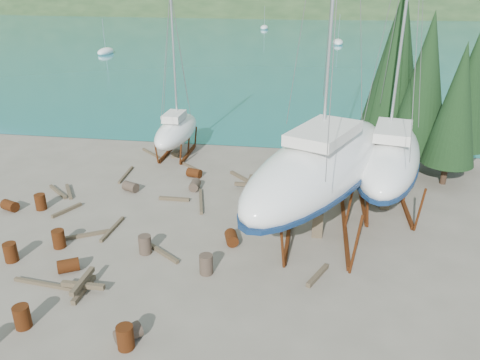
# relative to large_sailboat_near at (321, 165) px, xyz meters

# --- Properties ---
(ground) EXTENTS (600.00, 600.00, 0.00)m
(ground) POSITION_rel_large_sailboat_near_xyz_m (-6.39, -3.09, -3.42)
(ground) COLOR #645C4F
(ground) RESTS_ON ground
(bay_water) EXTENTS (700.00, 700.00, 0.00)m
(bay_water) POSITION_rel_large_sailboat_near_xyz_m (-6.39, 311.91, -3.41)
(bay_water) COLOR #177177
(bay_water) RESTS_ON ground
(far_hill) EXTENTS (800.00, 360.00, 110.00)m
(far_hill) POSITION_rel_large_sailboat_near_xyz_m (-6.39, 316.91, -3.42)
(far_hill) COLOR #1E341A
(far_hill) RESTS_ON ground
(far_house_left) EXTENTS (6.60, 5.60, 5.60)m
(far_house_left) POSITION_rel_large_sailboat_near_xyz_m (-66.39, 186.91, -0.49)
(far_house_left) COLOR beige
(far_house_left) RESTS_ON ground
(far_house_center) EXTENTS (6.60, 5.60, 5.60)m
(far_house_center) POSITION_rel_large_sailboat_near_xyz_m (-26.39, 186.91, -0.49)
(far_house_center) COLOR beige
(far_house_center) RESTS_ON ground
(far_house_right) EXTENTS (6.60, 5.60, 5.60)m
(far_house_right) POSITION_rel_large_sailboat_near_xyz_m (23.61, 186.91, -0.49)
(far_house_right) COLOR beige
(far_house_right) RESTS_ON ground
(cypress_near_right) EXTENTS (3.60, 3.60, 10.00)m
(cypress_near_right) POSITION_rel_large_sailboat_near_xyz_m (6.11, 8.91, 2.37)
(cypress_near_right) COLOR black
(cypress_near_right) RESTS_ON ground
(cypress_mid_right) EXTENTS (3.06, 3.06, 8.50)m
(cypress_mid_right) POSITION_rel_large_sailboat_near_xyz_m (7.61, 6.91, 1.50)
(cypress_mid_right) COLOR black
(cypress_mid_right) RESTS_ON ground
(cypress_back_left) EXTENTS (4.14, 4.14, 11.50)m
(cypress_back_left) POSITION_rel_large_sailboat_near_xyz_m (4.61, 10.91, 3.24)
(cypress_back_left) COLOR black
(cypress_back_left) RESTS_ON ground
(cypress_far_right) EXTENTS (3.24, 3.24, 9.00)m
(cypress_far_right) POSITION_rel_large_sailboat_near_xyz_m (9.11, 9.91, 1.79)
(cypress_far_right) COLOR black
(cypress_far_right) RESTS_ON ground
(moored_boat_left) EXTENTS (2.00, 5.00, 6.05)m
(moored_boat_left) POSITION_rel_large_sailboat_near_xyz_m (-36.39, 56.91, -3.03)
(moored_boat_left) COLOR white
(moored_boat_left) RESTS_ON ground
(moored_boat_mid) EXTENTS (2.00, 5.00, 6.05)m
(moored_boat_mid) POSITION_rel_large_sailboat_near_xyz_m (3.61, 76.91, -3.03)
(moored_boat_mid) COLOR white
(moored_boat_mid) RESTS_ON ground
(moored_boat_far) EXTENTS (2.00, 5.00, 6.05)m
(moored_boat_far) POSITION_rel_large_sailboat_near_xyz_m (-14.39, 106.91, -3.03)
(moored_boat_far) COLOR white
(moored_boat_far) RESTS_ON ground
(large_sailboat_near) EXTENTS (9.05, 13.94, 21.25)m
(large_sailboat_near) POSITION_rel_large_sailboat_near_xyz_m (0.00, 0.00, 0.00)
(large_sailboat_near) COLOR white
(large_sailboat_near) RESTS_ON ground
(large_sailboat_far) EXTENTS (5.27, 11.44, 17.45)m
(large_sailboat_far) POSITION_rel_large_sailboat_near_xyz_m (3.62, 3.50, -0.57)
(large_sailboat_far) COLOR white
(large_sailboat_far) RESTS_ON ground
(small_sailboat_shore) EXTENTS (2.34, 6.99, 11.11)m
(small_sailboat_shore) POSITION_rel_large_sailboat_near_xyz_m (-9.95, 9.36, -1.58)
(small_sailboat_shore) COLOR white
(small_sailboat_shore) RESTS_ON ground
(worker) EXTENTS (0.50, 0.64, 1.56)m
(worker) POSITION_rel_large_sailboat_near_xyz_m (-3.48, -0.47, -2.64)
(worker) COLOR #1A1354
(worker) RESTS_ON ground
(drum_0) EXTENTS (0.58, 0.58, 0.88)m
(drum_0) POSITION_rel_large_sailboat_near_xyz_m (-13.37, -5.19, -2.98)
(drum_0) COLOR #5B250F
(drum_0) RESTS_ON ground
(drum_1) EXTENTS (1.02, 1.04, 0.58)m
(drum_1) POSITION_rel_large_sailboat_near_xyz_m (-6.38, -9.15, -3.13)
(drum_1) COLOR #2D2823
(drum_1) RESTS_ON ground
(drum_2) EXTENTS (1.03, 0.85, 0.58)m
(drum_2) POSITION_rel_large_sailboat_near_xyz_m (-16.44, -0.64, -3.13)
(drum_2) COLOR #5B250F
(drum_2) RESTS_ON ground
(drum_4) EXTENTS (1.01, 0.81, 0.58)m
(drum_4) POSITION_rel_large_sailboat_near_xyz_m (-7.74, 5.48, -3.13)
(drum_4) COLOR #5B250F
(drum_4) RESTS_ON ground
(drum_5) EXTENTS (0.58, 0.58, 0.88)m
(drum_5) POSITION_rel_large_sailboat_near_xyz_m (-7.73, -3.63, -2.98)
(drum_5) COLOR #2D2823
(drum_5) RESTS_ON ground
(drum_6) EXTENTS (0.82, 1.01, 0.58)m
(drum_6) POSITION_rel_large_sailboat_near_xyz_m (-3.99, -2.17, -3.13)
(drum_6) COLOR #5B250F
(drum_6) RESTS_ON ground
(drum_7) EXTENTS (0.58, 0.58, 0.88)m
(drum_7) POSITION_rel_large_sailboat_near_xyz_m (-6.33, -9.51, -2.98)
(drum_7) COLOR #5B250F
(drum_7) RESTS_ON ground
(drum_8) EXTENTS (0.58, 0.58, 0.88)m
(drum_8) POSITION_rel_large_sailboat_near_xyz_m (-14.87, -0.23, -2.98)
(drum_8) COLOR #5B250F
(drum_8) RESTS_ON ground
(drum_9) EXTENTS (1.04, 0.88, 0.58)m
(drum_9) POSITION_rel_large_sailboat_near_xyz_m (-10.93, 2.80, -3.13)
(drum_9) COLOR #2D2823
(drum_9) RESTS_ON ground
(drum_11) EXTENTS (0.60, 0.89, 0.58)m
(drum_11) POSITION_rel_large_sailboat_near_xyz_m (-7.23, 3.65, -3.13)
(drum_11) COLOR #2D2823
(drum_11) RESTS_ON ground
(drum_12) EXTENTS (1.05, 0.94, 0.58)m
(drum_12) POSITION_rel_large_sailboat_near_xyz_m (-10.47, -5.57, -3.13)
(drum_12) COLOR #5B250F
(drum_12) RESTS_ON ground
(drum_13) EXTENTS (0.58, 0.58, 0.88)m
(drum_13) POSITION_rel_large_sailboat_near_xyz_m (-10.36, -9.09, -2.98)
(drum_13) COLOR #5B250F
(drum_13) RESTS_ON ground
(drum_14) EXTENTS (0.58, 0.58, 0.88)m
(drum_14) POSITION_rel_large_sailboat_near_xyz_m (-11.87, -3.77, -2.98)
(drum_14) COLOR #5B250F
(drum_14) RESTS_ON ground
(drum_17) EXTENTS (0.58, 0.58, 0.88)m
(drum_17) POSITION_rel_large_sailboat_near_xyz_m (-4.62, -4.77, -2.98)
(drum_17) COLOR #2D2823
(drum_17) RESTS_ON ground
(timber_0) EXTENTS (1.80, 1.68, 0.14)m
(timber_0) POSITION_rel_large_sailboat_near_xyz_m (-11.92, 9.25, -3.35)
(timber_0) COLOR brown
(timber_0) RESTS_ON ground
(timber_1) EXTENTS (0.94, 1.67, 0.19)m
(timber_1) POSITION_rel_large_sailboat_near_xyz_m (0.06, -4.34, -3.32)
(timber_1) COLOR brown
(timber_1) RESTS_ON ground
(timber_2) EXTENTS (1.28, 1.80, 0.19)m
(timber_2) POSITION_rel_large_sailboat_near_xyz_m (-14.45, 2.00, -3.32)
(timber_2) COLOR brown
(timber_2) RESTS_ON ground
(timber_3) EXTENTS (2.80, 0.45, 0.15)m
(timber_3) POSITION_rel_large_sailboat_near_xyz_m (-10.97, -6.68, -3.34)
(timber_3) COLOR brown
(timber_3) RESTS_ON ground
(timber_4) EXTENTS (0.94, 1.78, 0.17)m
(timber_4) POSITION_rel_large_sailboat_near_xyz_m (-13.36, -0.29, -3.33)
(timber_4) COLOR brown
(timber_4) RESTS_ON ground
(timber_5) EXTENTS (2.50, 1.89, 0.16)m
(timber_5) POSITION_rel_large_sailboat_near_xyz_m (-7.23, -3.40, -3.34)
(timber_5) COLOR brown
(timber_5) RESTS_ON ground
(timber_6) EXTENTS (1.60, 1.62, 0.19)m
(timber_6) POSITION_rel_large_sailboat_near_xyz_m (-4.81, 5.76, -3.32)
(timber_6) COLOR brown
(timber_6) RESTS_ON ground
(timber_8) EXTENTS (1.77, 0.19, 0.19)m
(timber_8) POSITION_rel_large_sailboat_near_xyz_m (-8.03, 1.98, -3.32)
(timber_8) COLOR brown
(timber_8) RESTS_ON ground
(timber_9) EXTENTS (1.70, 1.49, 0.15)m
(timber_9) POSITION_rel_large_sailboat_near_xyz_m (-8.29, 6.96, -3.34)
(timber_9) COLOR brown
(timber_9) RESTS_ON ground
(timber_10) EXTENTS (0.92, 2.99, 0.16)m
(timber_10) POSITION_rel_large_sailboat_near_xyz_m (-6.48, 1.97, -3.34)
(timber_10) COLOR brown
(timber_10) RESTS_ON ground
(timber_11) EXTENTS (0.27, 2.48, 0.15)m
(timber_11) POSITION_rel_large_sailboat_near_xyz_m (-10.09, -1.86, -3.34)
(timber_11) COLOR brown
(timber_11) RESTS_ON ground
(timber_12) EXTENTS (1.91, 1.23, 0.17)m
(timber_12) POSITION_rel_large_sailboat_near_xyz_m (-11.07, -2.63, -3.33)
(timber_12) COLOR brown
(timber_12) RESTS_ON ground
(timber_15) EXTENTS (0.32, 2.68, 0.15)m
(timber_15) POSITION_rel_large_sailboat_near_xyz_m (-12.13, 5.05, -3.34)
(timber_15) COLOR brown
(timber_15) RESTS_ON ground
(timber_17) EXTENTS (1.83, 1.58, 0.16)m
(timber_17) POSITION_rel_large_sailboat_near_xyz_m (-15.08, 1.91, -3.34)
(timber_17) COLOR brown
(timber_17) RESTS_ON ground
(timber_pile_fore) EXTENTS (1.80, 1.80, 0.60)m
(timber_pile_fore) POSITION_rel_large_sailboat_near_xyz_m (-9.19, -6.80, -3.12)
(timber_pile_fore) COLOR brown
(timber_pile_fore) RESTS_ON ground
(timber_pile_aft) EXTENTS (1.80, 1.80, 0.60)m
(timber_pile_aft) POSITION_rel_large_sailboat_near_xyz_m (-4.02, 4.20, -3.12)
(timber_pile_aft) COLOR brown
(timber_pile_aft) RESTS_ON ground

